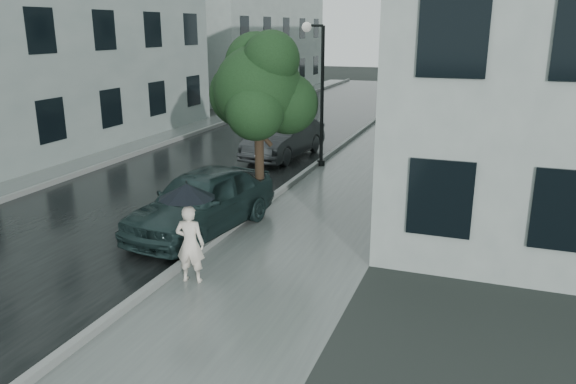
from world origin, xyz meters
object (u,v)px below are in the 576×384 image
at_px(street_tree, 260,88).
at_px(car_far, 284,138).
at_px(lamp_post, 318,86).
at_px(pedestrian, 190,244).
at_px(car_near, 202,201).

bearing_deg(street_tree, car_far, 105.08).
bearing_deg(lamp_post, street_tree, -107.69).
bearing_deg(pedestrian, car_near, -75.29).
bearing_deg(street_tree, car_near, -112.14).
distance_m(lamp_post, car_near, 7.58).
xyz_separation_m(lamp_post, car_far, (-1.55, 0.85, -2.07)).
bearing_deg(car_near, street_tree, 76.11).
height_order(lamp_post, car_near, lamp_post).
xyz_separation_m(pedestrian, car_near, (-1.12, 2.54, -0.01)).
bearing_deg(car_near, pedestrian, -57.89).
bearing_deg(pedestrian, lamp_post, -96.10).
height_order(pedestrian, lamp_post, lamp_post).
bearing_deg(lamp_post, pedestrian, -106.21).
distance_m(street_tree, car_near, 3.18).
relative_size(lamp_post, car_far, 1.12).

